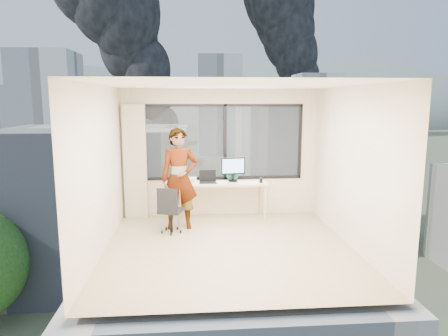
{
  "coord_description": "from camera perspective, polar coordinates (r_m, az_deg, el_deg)",
  "views": [
    {
      "loc": [
        -0.58,
        -6.21,
        2.36
      ],
      "look_at": [
        0.0,
        1.0,
        1.15
      ],
      "focal_mm": 32.24,
      "sensor_mm": 36.0,
      "label": 1
    }
  ],
  "objects": [
    {
      "name": "desk",
      "position": [
        8.14,
        -0.37,
        -4.63
      ],
      "size": [
        1.8,
        0.6,
        0.75
      ],
      "primitive_type": "cube",
      "color": "#CBB888",
      "rests_on": "floor"
    },
    {
      "name": "tree_b",
      "position": [
        27.34,
        5.73,
        -16.28
      ],
      "size": [
        7.6,
        7.6,
        9.0
      ],
      "primitive_type": null,
      "color": "#1D4918",
      "rests_on": "exterior_ground"
    },
    {
      "name": "smoke_plume_b",
      "position": [
        186.4,
        13.37,
        16.82
      ],
      "size": [
        30.0,
        18.0,
        70.0
      ],
      "primitive_type": null,
      "color": "black",
      "rests_on": "exterior_ground"
    },
    {
      "name": "person",
      "position": [
        7.47,
        -6.34,
        -1.53
      ],
      "size": [
        0.72,
        0.5,
        1.88
      ],
      "primitive_type": "imported",
      "rotation": [
        0.0,
        0.0,
        0.08
      ],
      "color": "#2D2D33",
      "rests_on": "floor"
    },
    {
      "name": "tree_c",
      "position": [
        52.67,
        20.95,
        -3.62
      ],
      "size": [
        8.4,
        8.4,
        10.0
      ],
      "primitive_type": null,
      "color": "#1D4918",
      "rests_on": "exterior_ground"
    },
    {
      "name": "wall_front",
      "position": [
        4.38,
        3.16,
        -4.51
      ],
      "size": [
        4.0,
        0.01,
        2.6
      ],
      "primitive_type": "cube",
      "color": "beige",
      "rests_on": "ground"
    },
    {
      "name": "far_tower_c",
      "position": [
        153.19,
        12.83,
        7.98
      ],
      "size": [
        15.0,
        15.0,
        26.0
      ],
      "primitive_type": "cube",
      "color": "silver",
      "rests_on": "exterior_ground"
    },
    {
      "name": "far_tower_d",
      "position": [
        167.21,
        -25.61,
        6.72
      ],
      "size": [
        16.0,
        14.0,
        22.0
      ],
      "primitive_type": "cube",
      "color": "silver",
      "rests_on": "exterior_ground"
    },
    {
      "name": "handbag",
      "position": [
        8.22,
        1.21,
        -1.17
      ],
      "size": [
        0.26,
        0.18,
        0.18
      ],
      "primitive_type": "ellipsoid",
      "rotation": [
        0.0,
        0.0,
        -0.3
      ],
      "color": "#0E5547",
      "rests_on": "desk"
    },
    {
      "name": "cellphone",
      "position": [
        7.94,
        -1.26,
        -2.16
      ],
      "size": [
        0.1,
        0.06,
        0.01
      ],
      "primitive_type": "cube",
      "rotation": [
        0.0,
        0.0,
        0.18
      ],
      "color": "black",
      "rests_on": "desk"
    },
    {
      "name": "hill_b",
      "position": [
        341.75,
        12.6,
        6.5
      ],
      "size": [
        300.0,
        220.0,
        96.0
      ],
      "primitive_type": "ellipsoid",
      "color": "slate",
      "rests_on": "exterior_ground"
    },
    {
      "name": "curtain",
      "position": [
        8.26,
        -12.49,
        0.84
      ],
      "size": [
        0.45,
        0.14,
        2.3
      ],
      "primitive_type": "cube",
      "color": "beige",
      "rests_on": "floor"
    },
    {
      "name": "near_bldg_a",
      "position": [
        38.33,
        -17.21,
        -5.09
      ],
      "size": [
        16.0,
        12.0,
        14.0
      ],
      "primitive_type": "cube",
      "color": "beige",
      "rests_on": "exterior_ground"
    },
    {
      "name": "game_console",
      "position": [
        8.25,
        -4.97,
        -1.54
      ],
      "size": [
        0.35,
        0.31,
        0.07
      ],
      "primitive_type": "cube",
      "rotation": [
        0.0,
        0.0,
        -0.24
      ],
      "color": "white",
      "rests_on": "desk"
    },
    {
      "name": "hill_a",
      "position": [
        347.77,
        -24.82,
        5.91
      ],
      "size": [
        288.0,
        216.0,
        90.0
      ],
      "primitive_type": "ellipsoid",
      "color": "slate",
      "rests_on": "exterior_ground"
    },
    {
      "name": "window_wall",
      "position": [
        8.28,
        -0.21,
        3.7
      ],
      "size": [
        3.3,
        0.16,
        1.55
      ],
      "primitive_type": null,
      "color": "black",
      "rests_on": "ground"
    },
    {
      "name": "exterior_ground",
      "position": [
        127.27,
        -4.31,
        2.06
      ],
      "size": [
        400.0,
        400.0,
        0.04
      ],
      "primitive_type": "cube",
      "color": "#515B3D",
      "rests_on": "ground"
    },
    {
      "name": "pen_cup",
      "position": [
        8.05,
        5.27,
        -1.76
      ],
      "size": [
        0.09,
        0.09,
        0.09
      ],
      "primitive_type": "cylinder",
      "rotation": [
        0.0,
        0.0,
        -0.27
      ],
      "color": "black",
      "rests_on": "desk"
    },
    {
      "name": "far_tower_b",
      "position": [
        126.51,
        -0.72,
        8.86
      ],
      "size": [
        13.0,
        13.0,
        30.0
      ],
      "primitive_type": "cube",
      "color": "silver",
      "rests_on": "exterior_ground"
    },
    {
      "name": "laptop",
      "position": [
        8.01,
        -2.32,
        -1.33
      ],
      "size": [
        0.34,
        0.36,
        0.22
      ],
      "primitive_type": null,
      "rotation": [
        0.0,
        0.0,
        -0.01
      ],
      "color": "black",
      "rests_on": "desk"
    },
    {
      "name": "smoke_plume_a",
      "position": [
        160.73,
        -8.5,
        22.55
      ],
      "size": [
        40.0,
        24.0,
        90.0
      ],
      "primitive_type": null,
      "color": "black",
      "rests_on": "exterior_ground"
    },
    {
      "name": "near_bldg_b",
      "position": [
        46.72,
        11.1,
        -1.01
      ],
      "size": [
        14.0,
        13.0,
        16.0
      ],
      "primitive_type": "cube",
      "color": "white",
      "rests_on": "exterior_ground"
    },
    {
      "name": "far_tower_a",
      "position": [
        106.93,
        -23.59,
        7.43
      ],
      "size": [
        14.0,
        14.0,
        28.0
      ],
      "primitive_type": "cube",
      "color": "silver",
      "rests_on": "exterior_ground"
    },
    {
      "name": "floor",
      "position": [
        6.67,
        0.7,
        -11.23
      ],
      "size": [
        4.0,
        4.0,
        0.01
      ],
      "primitive_type": "cube",
      "color": "tan",
      "rests_on": "ground"
    },
    {
      "name": "chair",
      "position": [
        7.33,
        -7.53,
        -5.82
      ],
      "size": [
        0.56,
        0.56,
        0.87
      ],
      "primitive_type": null,
      "rotation": [
        0.0,
        0.0,
        -0.31
      ],
      "color": "black",
      "rests_on": "floor"
    },
    {
      "name": "ceiling",
      "position": [
        6.24,
        0.75,
        11.71
      ],
      "size": [
        4.0,
        4.0,
        0.01
      ],
      "primitive_type": "cube",
      "color": "white",
      "rests_on": "ground"
    },
    {
      "name": "monitor",
      "position": [
        8.1,
        1.29,
        -0.19
      ],
      "size": [
        0.51,
        0.17,
        0.5
      ],
      "primitive_type": null,
      "rotation": [
        0.0,
        0.0,
        0.14
      ],
      "color": "black",
      "rests_on": "desk"
    },
    {
      "name": "wall_left",
      "position": [
        6.46,
        -17.24,
        -0.38
      ],
      "size": [
        0.01,
        4.0,
        2.6
      ],
      "primitive_type": "cube",
      "color": "beige",
      "rests_on": "ground"
    },
    {
      "name": "wall_right",
      "position": [
        6.81,
        17.74,
        0.09
      ],
      "size": [
        0.01,
        4.0,
        2.6
      ],
      "primitive_type": "cube",
      "color": "beige",
      "rests_on": "ground"
    }
  ]
}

